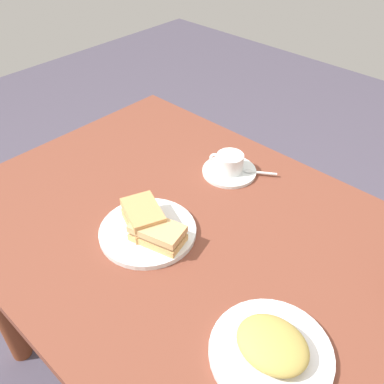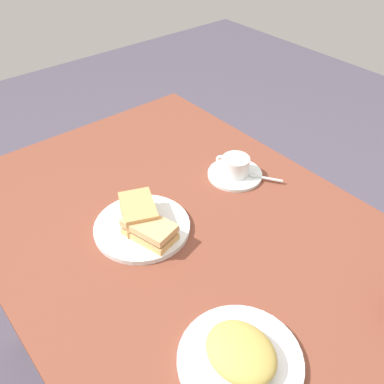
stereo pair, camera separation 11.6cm
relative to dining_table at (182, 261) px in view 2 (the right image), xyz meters
The scene contains 10 objects.
ground_plane 0.64m from the dining_table, ahead, with size 6.00×6.00×0.00m, color #4D4657.
dining_table is the anchor object (origin of this frame).
sandwich_plate 0.17m from the dining_table, 123.72° to the right, with size 0.25×0.25×0.01m, color white.
sandwich_front 0.21m from the dining_table, 133.46° to the right, with size 0.14×0.12×0.06m.
sandwich_back 0.20m from the dining_table, 96.34° to the right, with size 0.14×0.10×0.05m.
coffee_saucer 0.30m from the dining_table, 105.20° to the left, with size 0.16×0.16×0.01m, color white.
coffee_cup 0.32m from the dining_table, 105.54° to the left, with size 0.10×0.08×0.05m.
spoon 0.33m from the dining_table, 91.33° to the left, with size 0.09×0.06×0.01m.
side_plate 0.42m from the dining_table, 21.86° to the right, with size 0.24×0.24×0.01m, color white.
side_food_pile 0.43m from the dining_table, 21.86° to the right, with size 0.14×0.12×0.04m, color tan.
Camera 2 is at (0.63, -0.48, 1.54)m, focal length 39.77 mm.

